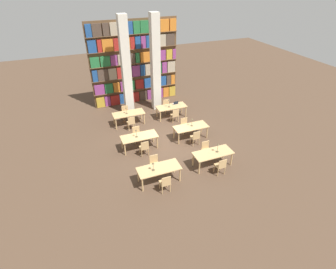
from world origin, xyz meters
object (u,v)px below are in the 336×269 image
(chair_4, at_px, (144,147))
(chair_5, at_px, (137,134))
(desk_lamp_1, at_px, (218,146))
(reading_table_2, at_px, (139,138))
(reading_table_3, at_px, (191,128))
(reading_table_5, at_px, (171,108))
(pillar_left, at_px, (126,68))
(desk_lamp_0, at_px, (153,165))
(chair_8, at_px, (131,122))
(reading_table_0, at_px, (159,170))
(desk_lamp_4, at_px, (126,109))
(chair_3, at_px, (206,149))
(reading_table_4, at_px, (129,114))
(desk_lamp_2, at_px, (136,132))
(desk_lamp_5, at_px, (169,102))
(desk_lamp_3, at_px, (192,121))
(pillar_center, at_px, (155,64))
(laptop, at_px, (175,103))
(chair_7, at_px, (185,125))
(chair_10, at_px, (175,115))
(chair_6, at_px, (195,137))
(reading_table_1, at_px, (213,154))
(chair_1, at_px, (155,164))
(chair_2, at_px, (221,166))
(chair_0, at_px, (165,183))
(chair_11, at_px, (167,106))

(chair_4, xyz_separation_m, chair_5, (0.00, 1.38, 0.00))
(desk_lamp_1, relative_size, reading_table_2, 0.24)
(reading_table_3, distance_m, reading_table_5, 2.69)
(pillar_left, relative_size, desk_lamp_0, 14.28)
(pillar_left, bearing_deg, chair_8, -101.84)
(reading_table_0, height_order, desk_lamp_4, desk_lamp_4)
(chair_3, bearing_deg, reading_table_4, -59.65)
(pillar_left, bearing_deg, reading_table_2, -97.34)
(chair_3, bearing_deg, reading_table_3, -91.81)
(chair_8, bearing_deg, desk_lamp_1, -57.70)
(reading_table_0, height_order, desk_lamp_2, desk_lamp_2)
(reading_table_5, bearing_deg, desk_lamp_5, -164.75)
(reading_table_5, bearing_deg, desk_lamp_1, -88.07)
(reading_table_4, height_order, desk_lamp_5, desk_lamp_5)
(desk_lamp_3, bearing_deg, pillar_center, 97.45)
(reading_table_3, bearing_deg, desk_lamp_0, -138.61)
(desk_lamp_2, bearing_deg, reading_table_2, 6.93)
(chair_3, xyz_separation_m, laptop, (0.37, 4.78, 0.31))
(chair_7, bearing_deg, chair_4, 24.65)
(chair_10, bearing_deg, chair_6, -88.98)
(reading_table_1, height_order, desk_lamp_4, desk_lamp_4)
(chair_1, height_order, desk_lamp_4, desk_lamp_4)
(chair_5, xyz_separation_m, reading_table_4, (0.07, 2.01, 0.18))
(chair_1, distance_m, chair_2, 3.02)
(reading_table_4, height_order, desk_lamp_4, desk_lamp_4)
(pillar_left, bearing_deg, reading_table_0, -93.83)
(pillar_left, distance_m, chair_10, 4.11)
(chair_2, bearing_deg, chair_8, 117.39)
(reading_table_1, height_order, desk_lamp_3, desk_lamp_3)
(chair_3, distance_m, desk_lamp_3, 2.01)
(chair_0, bearing_deg, reading_table_3, 50.31)
(chair_3, height_order, reading_table_3, chair_3)
(chair_3, distance_m, chair_6, 1.19)
(chair_2, distance_m, desk_lamp_5, 5.94)
(reading_table_0, distance_m, chair_6, 3.44)
(chair_1, relative_size, reading_table_5, 0.47)
(reading_table_0, bearing_deg, chair_6, 35.74)
(reading_table_1, distance_m, desk_lamp_2, 3.99)
(chair_11, bearing_deg, laptop, 130.35)
(chair_7, relative_size, laptop, 2.75)
(desk_lamp_0, height_order, chair_5, desk_lamp_0)
(chair_1, height_order, chair_8, same)
(chair_3, bearing_deg, pillar_left, -69.58)
(chair_3, distance_m, chair_5, 3.86)
(reading_table_2, relative_size, chair_4, 2.14)
(desk_lamp_3, height_order, desk_lamp_5, desk_lamp_5)
(chair_6, height_order, desk_lamp_5, desk_lamp_5)
(desk_lamp_3, distance_m, reading_table_5, 2.69)
(reading_table_2, bearing_deg, chair_3, -34.54)
(reading_table_0, bearing_deg, chair_11, 65.72)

